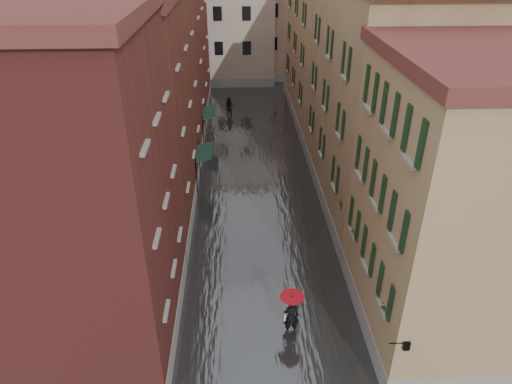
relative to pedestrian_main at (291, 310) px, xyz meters
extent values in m
plane|color=#5A5B5D|center=(-0.89, 2.44, -1.29)|extent=(120.00, 120.00, 0.00)
cube|color=#3C3F43|center=(-0.89, 15.44, -1.19)|extent=(10.00, 60.00, 0.20)
cube|color=maroon|center=(-7.89, 0.44, 5.21)|extent=(6.00, 8.00, 13.00)
cube|color=brown|center=(-7.89, 11.44, 4.96)|extent=(6.00, 14.00, 12.50)
cube|color=maroon|center=(-7.89, 26.44, 5.71)|extent=(6.00, 16.00, 14.00)
cube|color=#9E7A51|center=(6.11, 0.44, 4.46)|extent=(6.00, 8.00, 11.50)
cube|color=tan|center=(6.11, 11.44, 5.21)|extent=(6.00, 14.00, 13.00)
cube|color=#9E7A51|center=(6.11, 26.44, 4.46)|extent=(6.00, 16.00, 11.50)
cube|color=beige|center=(-3.89, 40.44, 5.21)|extent=(12.00, 9.00, 13.00)
cube|color=tan|center=(5.11, 42.44, 4.71)|extent=(10.00, 9.00, 12.00)
cube|color=#173428|center=(-4.34, 13.61, 1.26)|extent=(1.09, 2.81, 0.31)
cylinder|color=black|center=(-4.84, 12.20, 0.11)|extent=(0.06, 0.06, 2.80)
cylinder|color=black|center=(-4.84, 15.01, 0.11)|extent=(0.06, 0.06, 2.80)
cube|color=#173428|center=(-4.34, 21.45, 1.26)|extent=(1.09, 3.15, 0.31)
cylinder|color=black|center=(-4.84, 19.87, 0.11)|extent=(0.06, 0.06, 2.80)
cylinder|color=black|center=(-4.84, 23.02, 0.11)|extent=(0.06, 0.06, 2.80)
cylinder|color=black|center=(3.16, -3.56, 1.81)|extent=(0.60, 0.05, 0.05)
cube|color=black|center=(3.46, -3.56, 1.71)|extent=(0.22, 0.22, 0.35)
cube|color=beige|center=(3.46, -3.56, 1.71)|extent=(0.14, 0.14, 0.24)
cube|color=#945E30|center=(3.23, -2.05, 1.86)|extent=(0.22, 0.85, 0.18)
imported|color=#265926|center=(3.23, -2.05, 2.28)|extent=(0.59, 0.51, 0.66)
cube|color=#945E30|center=(3.23, 2.81, 1.86)|extent=(0.22, 0.85, 0.18)
imported|color=#265926|center=(3.23, 2.81, 2.28)|extent=(0.59, 0.51, 0.66)
cube|color=#945E30|center=(3.23, 5.42, 1.86)|extent=(0.22, 0.85, 0.18)
imported|color=#265926|center=(3.23, 5.42, 2.28)|extent=(0.59, 0.51, 0.66)
imported|color=black|center=(0.00, 0.00, -0.36)|extent=(0.71, 0.50, 1.85)
cube|color=beige|center=(-0.28, 0.05, -0.34)|extent=(0.08, 0.30, 0.38)
cylinder|color=black|center=(0.00, 0.00, 0.06)|extent=(0.02, 0.02, 1.00)
cone|color=#B40C19|center=(0.00, 0.00, 0.63)|extent=(1.07, 1.07, 0.28)
imported|color=black|center=(-2.80, 27.14, -0.36)|extent=(1.06, 0.93, 1.86)
camera|label=1|loc=(-2.14, -14.24, 13.92)|focal=32.00mm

